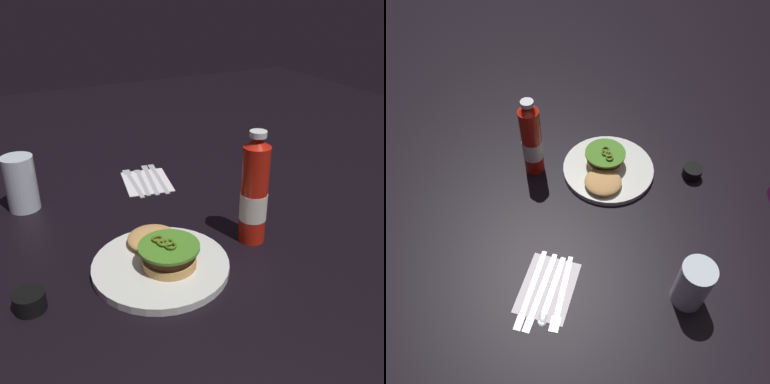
# 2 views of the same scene
# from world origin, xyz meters

# --- Properties ---
(ground_plane) EXTENTS (3.00, 3.00, 0.00)m
(ground_plane) POSITION_xyz_m (0.00, 0.00, 0.00)
(ground_plane) COLOR black
(dinner_plate) EXTENTS (0.27, 0.27, 0.02)m
(dinner_plate) POSITION_xyz_m (-0.14, 0.01, 0.01)
(dinner_plate) COLOR silver
(dinner_plate) RESTS_ON ground_plane
(burger_sandwich) EXTENTS (0.20, 0.12, 0.05)m
(burger_sandwich) POSITION_xyz_m (-0.12, -0.00, 0.04)
(burger_sandwich) COLOR tan
(burger_sandwich) RESTS_ON dinner_plate
(ketchup_bottle) EXTENTS (0.06, 0.06, 0.25)m
(ketchup_bottle) POSITION_xyz_m (-0.12, -0.21, 0.11)
(ketchup_bottle) COLOR red
(ketchup_bottle) RESTS_ON ground_plane
(water_glass) EXTENTS (0.08, 0.08, 0.14)m
(water_glass) POSITION_xyz_m (0.25, 0.22, 0.07)
(water_glass) COLOR silver
(water_glass) RESTS_ON ground_plane
(condiment_cup) EXTENTS (0.06, 0.06, 0.03)m
(condiment_cup) POSITION_xyz_m (-0.14, 0.26, 0.02)
(condiment_cup) COLOR black
(condiment_cup) RESTS_ON ground_plane
(napkin) EXTENTS (0.18, 0.15, 0.00)m
(napkin) POSITION_xyz_m (0.26, -0.11, 0.00)
(napkin) COLOR white
(napkin) RESTS_ON ground_plane
(steak_knife) EXTENTS (0.21, 0.05, 0.00)m
(steak_knife) POSITION_xyz_m (0.28, -0.15, 0.00)
(steak_knife) COLOR silver
(steak_knife) RESTS_ON napkin
(butter_knife) EXTENTS (0.21, 0.05, 0.00)m
(butter_knife) POSITION_xyz_m (0.29, -0.13, 0.00)
(butter_knife) COLOR silver
(butter_knife) RESTS_ON napkin
(spoon_utensil) EXTENTS (0.18, 0.05, 0.00)m
(spoon_utensil) POSITION_xyz_m (0.29, -0.11, 0.00)
(spoon_utensil) COLOR silver
(spoon_utensil) RESTS_ON napkin
(fork_utensil) EXTENTS (0.19, 0.04, 0.00)m
(fork_utensil) POSITION_xyz_m (0.29, -0.08, 0.00)
(fork_utensil) COLOR silver
(fork_utensil) RESTS_ON napkin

